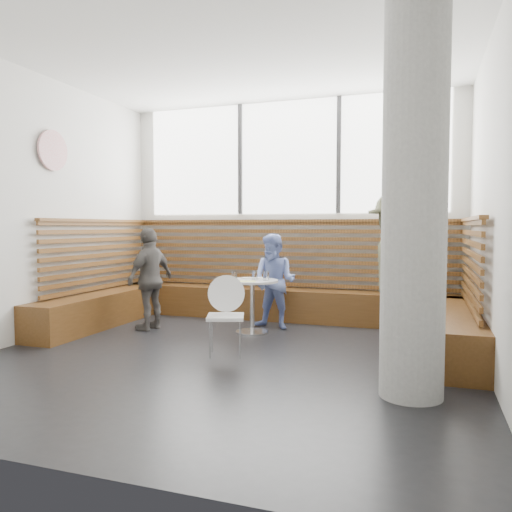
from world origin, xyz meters
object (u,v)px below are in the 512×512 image
(concrete_column, at_px, (414,195))
(cafe_table, at_px, (252,295))
(child_left, at_px, (150,279))
(adult_man, at_px, (396,267))
(child_back, at_px, (274,281))
(cafe_chair, at_px, (228,309))

(concrete_column, relative_size, cafe_table, 4.70)
(concrete_column, distance_m, child_left, 3.82)
(adult_man, distance_m, child_back, 1.62)
(cafe_table, distance_m, child_back, 0.43)
(concrete_column, relative_size, child_left, 2.39)
(concrete_column, xyz_separation_m, cafe_table, (-1.98, 1.84, -1.11))
(cafe_table, relative_size, child_back, 0.54)
(cafe_table, bearing_deg, cafe_chair, -84.80)
(concrete_column, distance_m, cafe_table, 2.93)
(cafe_chair, distance_m, child_back, 1.44)
(child_back, bearing_deg, child_left, -150.59)
(concrete_column, bearing_deg, adult_man, 96.76)
(adult_man, relative_size, child_left, 1.31)
(cafe_table, height_order, adult_man, adult_man)
(cafe_chair, bearing_deg, concrete_column, -41.36)
(concrete_column, xyz_separation_m, child_left, (-3.33, 1.63, -0.93))
(cafe_table, distance_m, cafe_chair, 1.07)
(cafe_chair, xyz_separation_m, child_left, (-1.44, 0.85, 0.19))
(child_back, bearing_deg, adult_man, -2.27)
(concrete_column, bearing_deg, cafe_table, 137.12)
(concrete_column, xyz_separation_m, cafe_chair, (-1.89, 0.77, -1.11))
(cafe_table, bearing_deg, adult_man, 1.92)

